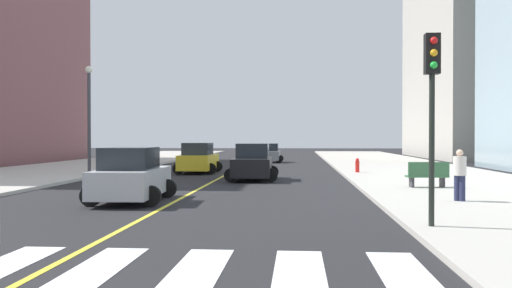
# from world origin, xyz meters

# --- Properties ---
(sidewalk_kerb_east) EXTENTS (10.00, 120.00, 0.15)m
(sidewalk_kerb_east) POSITION_xyz_m (12.20, 20.00, 0.07)
(sidewalk_kerb_east) COLOR #B2ADA3
(sidewalk_kerb_east) RESTS_ON ground
(crosswalk_paint) EXTENTS (13.50, 4.00, 0.01)m
(crosswalk_paint) POSITION_xyz_m (0.00, 4.00, 0.01)
(crosswalk_paint) COLOR silver
(crosswalk_paint) RESTS_ON ground
(lane_divider_paint) EXTENTS (0.16, 80.00, 0.01)m
(lane_divider_paint) POSITION_xyz_m (0.00, 40.00, 0.01)
(lane_divider_paint) COLOR yellow
(lane_divider_paint) RESTS_ON ground
(parking_garage_concrete) EXTENTS (18.00, 24.00, 25.20)m
(parking_garage_concrete) POSITION_xyz_m (27.83, 57.93, 12.60)
(parking_garage_concrete) COLOR #B2ADA3
(parking_garage_concrete) RESTS_ON ground
(car_black_nearest) EXTENTS (2.86, 4.53, 2.01)m
(car_black_nearest) POSITION_xyz_m (2.01, 24.31, 0.94)
(car_black_nearest) COLOR black
(car_black_nearest) RESTS_ON ground
(car_gray_second) EXTENTS (2.48, 3.97, 1.77)m
(car_gray_second) POSITION_xyz_m (1.90, 45.14, 0.83)
(car_gray_second) COLOR slate
(car_gray_second) RESTS_ON ground
(car_yellow_third) EXTENTS (2.80, 4.47, 1.99)m
(car_yellow_third) POSITION_xyz_m (-2.02, 29.70, 0.93)
(car_yellow_third) COLOR gold
(car_yellow_third) RESTS_ON ground
(car_silver_fourth) EXTENTS (2.88, 4.52, 1.99)m
(car_silver_fourth) POSITION_xyz_m (-1.57, 14.01, 0.93)
(car_silver_fourth) COLOR #B7B7BC
(car_silver_fourth) RESTS_ON ground
(traffic_light_near_corner) EXTENTS (0.36, 0.41, 4.77)m
(traffic_light_near_corner) POSITION_xyz_m (7.78, 8.51, 3.50)
(traffic_light_near_corner) COLOR black
(traffic_light_near_corner) RESTS_ON sidewalk_kerb_east
(park_bench) EXTENTS (1.84, 0.72, 1.12)m
(park_bench) POSITION_xyz_m (10.17, 19.00, 0.69)
(park_bench) COLOR #33603D
(park_bench) RESTS_ON sidewalk_kerb_east
(pedestrian_waiting_east) EXTENTS (0.44, 0.44, 1.78)m
(pedestrian_waiting_east) POSITION_xyz_m (10.06, 13.96, 1.13)
(pedestrian_waiting_east) COLOR #232847
(pedestrian_waiting_east) RESTS_ON sidewalk_kerb_east
(fire_hydrant) EXTENTS (0.26, 0.26, 0.89)m
(fire_hydrant) POSITION_xyz_m (8.23, 29.04, 0.58)
(fire_hydrant) COLOR red
(fire_hydrant) RESTS_ON sidewalk_kerb_east
(street_lamp) EXTENTS (0.44, 0.44, 6.49)m
(street_lamp) POSITION_xyz_m (-8.06, 26.38, 4.04)
(street_lamp) COLOR #38383D
(street_lamp) RESTS_ON sidewalk_kerb_west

